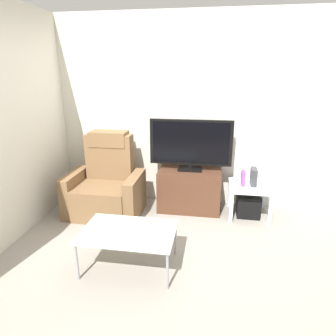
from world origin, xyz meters
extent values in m
plane|color=gray|center=(0.00, 0.00, 0.00)|extent=(6.40, 6.40, 0.00)
cube|color=beige|center=(0.00, 1.13, 1.30)|extent=(6.40, 0.06, 2.60)
cube|color=beige|center=(-1.88, 0.00, 1.30)|extent=(0.06, 4.48, 2.60)
cube|color=#4C2D1E|center=(0.04, 0.83, 0.29)|extent=(0.85, 0.48, 0.57)
cube|color=black|center=(0.04, 0.60, 0.40)|extent=(0.78, 0.02, 0.02)
cube|color=black|center=(0.04, 0.65, 0.43)|extent=(0.34, 0.11, 0.04)
cube|color=black|center=(0.04, 0.85, 0.59)|extent=(0.32, 0.20, 0.03)
cube|color=black|center=(0.04, 0.85, 0.63)|extent=(0.06, 0.04, 0.05)
cube|color=black|center=(0.04, 0.85, 0.96)|extent=(1.10, 0.05, 0.61)
cube|color=black|center=(0.04, 0.83, 0.96)|extent=(1.01, 0.01, 0.55)
cube|color=brown|center=(-1.07, 0.52, 0.21)|extent=(0.70, 0.72, 0.42)
cube|color=brown|center=(-1.07, 0.79, 0.73)|extent=(0.64, 0.20, 0.62)
cube|color=brown|center=(-1.07, 0.81, 0.98)|extent=(0.50, 0.26, 0.20)
cube|color=brown|center=(-1.49, 0.52, 0.28)|extent=(0.14, 0.68, 0.56)
cube|color=brown|center=(-0.65, 0.52, 0.28)|extent=(0.14, 0.68, 0.56)
cube|color=silver|center=(0.85, 0.76, 0.42)|extent=(0.54, 0.54, 0.04)
cube|color=silver|center=(0.61, 0.52, 0.20)|extent=(0.04, 0.04, 0.40)
cube|color=silver|center=(1.08, 0.52, 0.20)|extent=(0.04, 0.04, 0.40)
cube|color=silver|center=(0.61, 1.00, 0.20)|extent=(0.04, 0.04, 0.40)
cube|color=silver|center=(1.08, 1.00, 0.20)|extent=(0.04, 0.04, 0.40)
cube|color=black|center=(0.85, 0.76, 0.15)|extent=(0.30, 0.30, 0.30)
cube|color=purple|center=(0.75, 0.74, 0.53)|extent=(0.04, 0.14, 0.19)
cube|color=#333338|center=(0.88, 0.77, 0.55)|extent=(0.07, 0.20, 0.22)
cube|color=#B2C6C1|center=(-0.42, -0.55, 0.38)|extent=(0.90, 0.60, 0.02)
cylinder|color=gray|center=(-0.84, -0.82, 0.19)|extent=(0.02, 0.02, 0.37)
cylinder|color=gray|center=(0.00, -0.82, 0.19)|extent=(0.02, 0.02, 0.37)
cylinder|color=gray|center=(-0.84, -0.28, 0.19)|extent=(0.02, 0.02, 0.37)
cylinder|color=gray|center=(0.00, -0.28, 0.19)|extent=(0.02, 0.02, 0.37)
cube|color=#B7B7BC|center=(-0.44, -0.56, 0.40)|extent=(0.09, 0.16, 0.01)
camera|label=1|loc=(0.35, -2.95, 1.86)|focal=31.38mm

